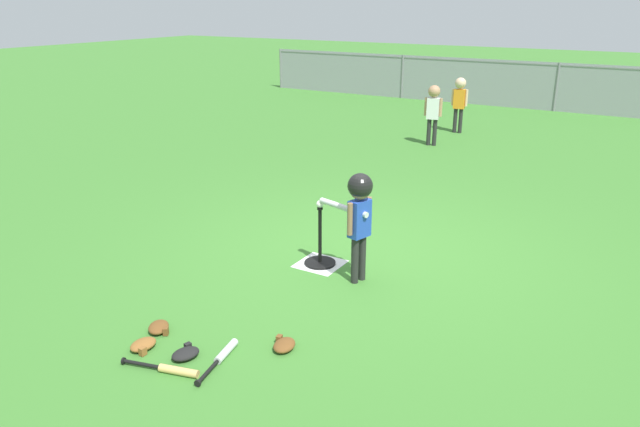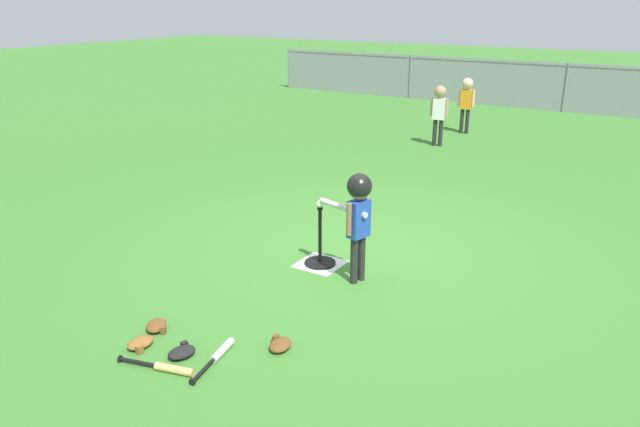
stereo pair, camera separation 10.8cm
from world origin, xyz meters
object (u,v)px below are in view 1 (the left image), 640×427
object	(u,v)px
batting_tee	(320,256)
spare_bat_wood	(171,369)
glove_by_plate	(143,345)
baseball_on_tee	(320,204)
batter_child	(359,206)
glove_tossed_aside	(186,354)
glove_outfield_drop	(159,327)
fielder_near_right	(460,98)
spare_bat_silver	(222,355)
fielder_deep_left	(433,107)
glove_near_bats	(284,345)

from	to	relation	value
batting_tee	spare_bat_wood	world-z (taller)	batting_tee
batting_tee	glove_by_plate	world-z (taller)	batting_tee
baseball_on_tee	batter_child	bearing A→B (deg)	-15.47
baseball_on_tee	glove_tossed_aside	distance (m)	2.08
glove_outfield_drop	batter_child	bearing A→B (deg)	60.38
batter_child	batting_tee	bearing A→B (deg)	164.53
batter_child	spare_bat_wood	world-z (taller)	batter_child
baseball_on_tee	batting_tee	bearing A→B (deg)	0.00
baseball_on_tee	batter_child	size ratio (longest dim) A/B	0.07
spare_bat_wood	glove_tossed_aside	world-z (taller)	glove_tossed_aside
batting_tee	fielder_near_right	world-z (taller)	fielder_near_right
batter_child	spare_bat_silver	bearing A→B (deg)	-98.11
fielder_near_right	spare_bat_wood	bearing A→B (deg)	-83.89
fielder_near_right	spare_bat_wood	xyz separation A→B (m)	(0.98, -9.15, -0.68)
baseball_on_tee	batter_child	xyz separation A→B (m)	(0.50, -0.14, 0.11)
batter_child	fielder_deep_left	size ratio (longest dim) A/B	0.97
glove_tossed_aside	glove_outfield_drop	distance (m)	0.49
glove_tossed_aside	glove_outfield_drop	xyz separation A→B (m)	(-0.45, 0.18, 0.00)
glove_tossed_aside	glove_outfield_drop	size ratio (longest dim) A/B	0.94
glove_by_plate	baseball_on_tee	bearing A→B (deg)	80.13
fielder_deep_left	glove_by_plate	bearing A→B (deg)	-85.46
baseball_on_tee	fielder_near_right	bearing A→B (deg)	97.59
batter_child	fielder_deep_left	distance (m)	5.95
fielder_deep_left	glove_tossed_aside	distance (m)	7.70
batting_tee	glove_outfield_drop	distance (m)	1.87
batter_child	spare_bat_silver	xyz separation A→B (m)	(-0.25, -1.72, -0.73)
fielder_near_right	spare_bat_wood	world-z (taller)	fielder_near_right
fielder_near_right	baseball_on_tee	bearing A→B (deg)	-82.41
spare_bat_silver	glove_near_bats	xyz separation A→B (m)	(0.32, 0.35, 0.01)
fielder_near_right	glove_outfield_drop	distance (m)	8.81
fielder_near_right	fielder_deep_left	bearing A→B (deg)	-91.83
baseball_on_tee	fielder_deep_left	world-z (taller)	fielder_deep_left
batter_child	glove_tossed_aside	size ratio (longest dim) A/B	4.21
glove_tossed_aside	batter_child	bearing A→B (deg)	74.98
fielder_near_right	fielder_deep_left	world-z (taller)	same
batter_child	glove_outfield_drop	size ratio (longest dim) A/B	3.95
batting_tee	batter_child	world-z (taller)	batter_child
baseball_on_tee	glove_by_plate	bearing A→B (deg)	-99.87
fielder_near_right	glove_near_bats	xyz separation A→B (m)	(1.50, -8.46, -0.67)
baseball_on_tee	glove_near_bats	xyz separation A→B (m)	(0.58, -1.50, -0.61)
spare_bat_silver	batter_child	bearing A→B (deg)	81.89
spare_bat_silver	glove_outfield_drop	distance (m)	0.71
glove_outfield_drop	glove_by_plate	bearing A→B (deg)	-70.87
batting_tee	batter_child	size ratio (longest dim) A/B	0.57
fielder_near_right	spare_bat_silver	size ratio (longest dim) A/B	1.90
spare_bat_wood	spare_bat_silver	bearing A→B (deg)	58.55
spare_bat_silver	spare_bat_wood	xyz separation A→B (m)	(-0.20, -0.33, -0.00)
baseball_on_tee	spare_bat_wood	bearing A→B (deg)	-88.62
spare_bat_wood	glove_outfield_drop	size ratio (longest dim) A/B	2.26
batting_tee	baseball_on_tee	bearing A→B (deg)	0.00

